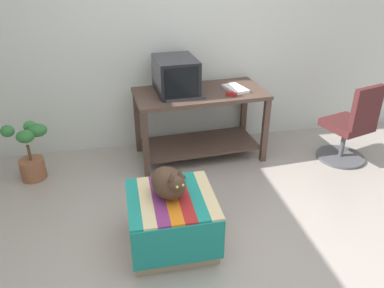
# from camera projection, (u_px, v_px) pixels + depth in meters

# --- Properties ---
(ground_plane) EXTENTS (14.00, 14.00, 0.00)m
(ground_plane) POSITION_uv_depth(u_px,v_px,m) (217.00, 259.00, 2.88)
(ground_plane) COLOR #9E9389
(back_wall) EXTENTS (8.00, 0.10, 2.60)m
(back_wall) POSITION_uv_depth(u_px,v_px,m) (172.00, 31.00, 4.06)
(back_wall) COLOR silver
(back_wall) RESTS_ON ground_plane
(desk) EXTENTS (1.40, 0.76, 0.76)m
(desk) POSITION_uv_depth(u_px,v_px,m) (200.00, 113.00, 4.06)
(desk) COLOR #4C382D
(desk) RESTS_ON ground_plane
(tv_monitor) EXTENTS (0.44, 0.55, 0.36)m
(tv_monitor) POSITION_uv_depth(u_px,v_px,m) (176.00, 76.00, 3.85)
(tv_monitor) COLOR black
(tv_monitor) RESTS_ON desk
(keyboard) EXTENTS (0.41, 0.18, 0.02)m
(keyboard) POSITION_uv_depth(u_px,v_px,m) (185.00, 97.00, 3.77)
(keyboard) COLOR #333338
(keyboard) RESTS_ON desk
(book) EXTENTS (0.24, 0.33, 0.03)m
(book) POSITION_uv_depth(u_px,v_px,m) (235.00, 89.00, 3.99)
(book) COLOR white
(book) RESTS_ON desk
(ottoman_with_blanket) EXTENTS (0.66, 0.66, 0.44)m
(ottoman_with_blanket) POSITION_uv_depth(u_px,v_px,m) (172.00, 221.00, 2.93)
(ottoman_with_blanket) COLOR tan
(ottoman_with_blanket) RESTS_ON ground_plane
(cat) EXTENTS (0.33, 0.41, 0.28)m
(cat) POSITION_uv_depth(u_px,v_px,m) (169.00, 183.00, 2.79)
(cat) COLOR #473323
(cat) RESTS_ON ottoman_with_blanket
(potted_plant) EXTENTS (0.41, 0.37, 0.62)m
(potted_plant) POSITION_uv_depth(u_px,v_px,m) (31.00, 153.00, 3.75)
(potted_plant) COLOR brown
(potted_plant) RESTS_ON ground_plane
(office_chair) EXTENTS (0.52, 0.53, 0.89)m
(office_chair) POSITION_uv_depth(u_px,v_px,m) (351.00, 129.00, 4.02)
(office_chair) COLOR #4C4C51
(office_chair) RESTS_ON ground_plane
(stapler) EXTENTS (0.11, 0.10, 0.04)m
(stapler) POSITION_uv_depth(u_px,v_px,m) (231.00, 94.00, 3.83)
(stapler) COLOR #A31E1E
(stapler) RESTS_ON desk
(pen) EXTENTS (0.14, 0.05, 0.01)m
(pen) POSITION_uv_depth(u_px,v_px,m) (227.00, 88.00, 4.04)
(pen) COLOR #2351B2
(pen) RESTS_ON desk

